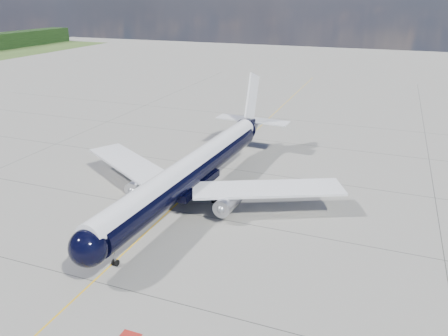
# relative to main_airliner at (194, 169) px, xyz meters

# --- Properties ---
(ground) EXTENTS (320.00, 320.00, 0.00)m
(ground) POSITION_rel_main_airliner_xyz_m (-1.40, 15.87, -4.02)
(ground) COLOR gray
(ground) RESTS_ON ground
(taxiway_centerline) EXTENTS (0.16, 160.00, 0.01)m
(taxiway_centerline) POSITION_rel_main_airliner_xyz_m (-1.40, 10.87, -4.02)
(taxiway_centerline) COLOR #DEA50B
(taxiway_centerline) RESTS_ON ground
(main_airliner) EXTENTS (36.81, 44.86, 12.96)m
(main_airliner) POSITION_rel_main_airliner_xyz_m (0.00, 0.00, 0.00)
(main_airliner) COLOR black
(main_airliner) RESTS_ON ground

